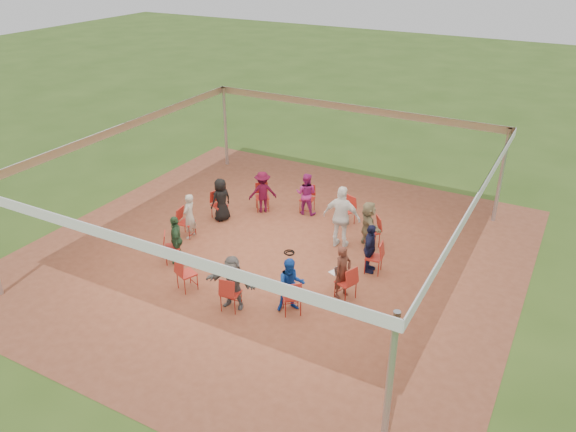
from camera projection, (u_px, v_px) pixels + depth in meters
The scene contains 28 objects.
ground at pixel (275, 253), 15.76m from camera, with size 80.00×80.00×0.00m, color #35541A.
dirt_patch at pixel (275, 253), 15.75m from camera, with size 13.00×13.00×0.00m, color brown.
tent at pixel (274, 175), 14.69m from camera, with size 10.33×10.33×3.00m.
chair_0 at pixel (346, 282), 13.63m from camera, with size 0.42×0.44×0.90m, color #B0261C, non-canonical shape.
chair_1 at pixel (374, 257), 14.68m from camera, with size 0.42×0.44×0.90m, color #B0261C, non-canonical shape.
chair_2 at pixel (372, 231), 15.96m from camera, with size 0.42×0.44×0.90m, color #B0261C, non-canonical shape.
chair_3 at pixel (346, 211), 17.14m from camera, with size 0.42×0.44×0.90m, color #B0261C, non-canonical shape.
chair_4 at pixel (307, 199), 17.89m from camera, with size 0.42×0.44×0.90m, color #B0261C, non-canonical shape.
chair_5 at pixel (262, 197), 18.01m from camera, with size 0.42×0.44×0.90m, color #B0261C, non-canonical shape.
chair_6 at pixel (219, 205), 17.48m from camera, with size 0.42×0.44×0.90m, color #B0261C, non-canonical shape.
chair_7 at pixel (186, 223), 16.43m from camera, with size 0.42×0.44×0.90m, color #B0261C, non-canonical shape.
chair_8 at pixel (173, 247), 15.15m from camera, with size 0.42×0.44×0.90m, color #B0261C, non-canonical shape.
chair_9 at pixel (187, 274), 13.97m from camera, with size 0.42×0.44×0.90m, color #B0261C, non-canonical shape.
chair_10 at pixel (231, 293), 13.22m from camera, with size 0.42×0.44×0.90m, color #B0261C, non-canonical shape.
chair_11 at pixel (292, 297), 13.10m from camera, with size 0.42×0.44×0.90m, color #B0261C, non-canonical shape.
person_seated_0 at pixel (343, 272), 13.60m from camera, with size 0.50×0.33×1.37m, color #4F271D.
person_seated_1 at pixel (370, 249), 14.61m from camera, with size 0.80×0.41×1.37m, color #16193A.
person_seated_2 at pixel (368, 224), 15.83m from camera, with size 1.27×0.47×1.37m, color #8D825C.
person_seated_3 at pixel (306, 194), 17.68m from camera, with size 0.67×0.38×1.37m, color #941F6C.
person_seated_4 at pixel (263, 192), 17.80m from camera, with size 0.88×0.44×1.37m, color #45081E.
person_seated_5 at pixel (221, 200), 17.29m from camera, with size 0.67×0.37×1.37m, color black.
person_seated_6 at pixel (189, 216), 16.28m from camera, with size 0.50×0.33×1.37m, color #A9A594.
person_seated_7 at pixel (176, 239), 15.05m from camera, with size 0.80×0.41×1.37m, color #2D5433.
person_seated_8 at pixel (233, 282), 13.21m from camera, with size 1.27×0.47×1.37m, color slate.
person_seated_9 at pixel (291, 285), 13.09m from camera, with size 0.67×0.38×1.37m, color #133FA1.
standing_person at pixel (342, 217), 15.68m from camera, with size 1.09×0.56×1.85m, color white.
cable_coil at pixel (289, 253), 15.73m from camera, with size 0.39×0.39×0.03m.
laptop at pixel (338, 271), 13.73m from camera, with size 0.38×0.42×0.24m.
Camera 1 is at (6.83, -11.76, 8.04)m, focal length 35.00 mm.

